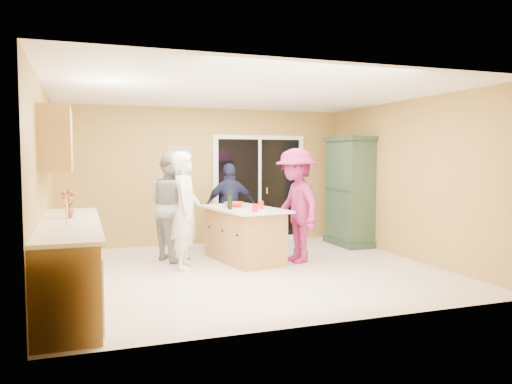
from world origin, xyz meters
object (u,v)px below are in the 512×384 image
object	(u,v)px
woman_white	(186,210)
woman_navy	(230,207)
woman_magenta	(296,205)
green_hutch	(350,193)
kitchen_island	(244,236)
woman_grey	(172,206)

from	to	relation	value
woman_white	woman_navy	xyz separation A→B (m)	(1.07, 1.28, -0.10)
woman_white	woman_magenta	bearing A→B (deg)	-73.44
green_hutch	woman_magenta	bearing A→B (deg)	-145.66
kitchen_island	green_hutch	size ratio (longest dim) A/B	0.86
kitchen_island	woman_white	world-z (taller)	woman_white
woman_white	woman_grey	world-z (taller)	woman_grey
woman_grey	woman_navy	distance (m)	1.28
woman_grey	woman_magenta	world-z (taller)	woman_magenta
woman_white	woman_grey	distance (m)	0.73
woman_grey	woman_magenta	bearing A→B (deg)	-133.62
green_hutch	woman_white	xyz separation A→B (m)	(-3.34, -0.99, -0.12)
woman_white	woman_grey	size ratio (longest dim) A/B	0.99
woman_navy	woman_white	bearing A→B (deg)	55.30
green_hutch	woman_white	world-z (taller)	green_hutch
green_hutch	woman_navy	distance (m)	2.30
green_hutch	woman_navy	xyz separation A→B (m)	(-2.27, 0.29, -0.22)
kitchen_island	green_hutch	bearing A→B (deg)	7.96
kitchen_island	woman_magenta	distance (m)	0.97
woman_navy	woman_magenta	bearing A→B (deg)	121.50
woman_navy	woman_grey	bearing A→B (deg)	30.91
woman_white	woman_magenta	size ratio (longest dim) A/B	0.97
woman_white	woman_magenta	world-z (taller)	woman_magenta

